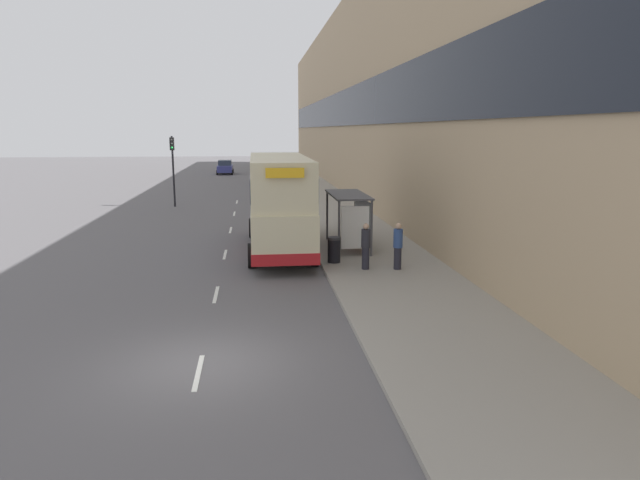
{
  "coord_description": "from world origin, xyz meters",
  "views": [
    {
      "loc": [
        1.37,
        -12.99,
        5.47
      ],
      "look_at": [
        4.81,
        16.81,
        -0.33
      ],
      "focal_mm": 32.0,
      "sensor_mm": 36.0,
      "label": 1
    }
  ],
  "objects": [
    {
      "name": "car_2",
      "position": [
        -2.26,
        60.15,
        0.86
      ],
      "size": [
        2.03,
        4.32,
        1.75
      ],
      "rotation": [
        0.0,
        0.0,
        3.14
      ],
      "color": "navy",
      "rests_on": "ground_plane"
    },
    {
      "name": "pedestrian_1",
      "position": [
        6.84,
        8.11,
        1.07
      ],
      "size": [
        0.36,
        0.36,
        1.81
      ],
      "color": "#23232D",
      "rests_on": "ground_plane"
    },
    {
      "name": "traffic_light_far_kerb",
      "position": [
        -4.4,
        29.03,
        3.39
      ],
      "size": [
        0.3,
        0.32,
        5.05
      ],
      "color": "black",
      "rests_on": "ground_plane"
    },
    {
      "name": "lane_mark_3",
      "position": [
        0.0,
        18.54,
        0.01
      ],
      "size": [
        0.12,
        2.0,
        0.01
      ],
      "color": "silver",
      "rests_on": "ground_plane"
    },
    {
      "name": "double_decker_bus_near",
      "position": [
        2.47,
        12.72,
        2.28
      ],
      "size": [
        2.85,
        10.2,
        4.3
      ],
      "color": "beige",
      "rests_on": "ground_plane"
    },
    {
      "name": "car_0",
      "position": [
        2.83,
        44.34,
        0.87
      ],
      "size": [
        1.98,
        4.01,
        1.75
      ],
      "color": "black",
      "rests_on": "ground_plane"
    },
    {
      "name": "lane_mark_4",
      "position": [
        0.0,
        24.89,
        0.01
      ],
      "size": [
        0.12,
        2.0,
        0.01
      ],
      "color": "silver",
      "rests_on": "ground_plane"
    },
    {
      "name": "terrace_facade",
      "position": [
        10.49,
        38.5,
        8.09
      ],
      "size": [
        3.1,
        93.0,
        16.2
      ],
      "color": "tan",
      "rests_on": "ground_plane"
    },
    {
      "name": "lane_mark_2",
      "position": [
        0.0,
        12.2,
        0.01
      ],
      "size": [
        0.12,
        2.0,
        0.01
      ],
      "color": "silver",
      "rests_on": "ground_plane"
    },
    {
      "name": "pedestrian_at_shelter",
      "position": [
        5.61,
        8.27,
        1.06
      ],
      "size": [
        0.36,
        0.36,
        1.8
      ],
      "color": "#23232D",
      "rests_on": "ground_plane"
    },
    {
      "name": "lane_mark_5",
      "position": [
        0.0,
        31.24,
        0.01
      ],
      "size": [
        0.12,
        2.0,
        0.01
      ],
      "color": "silver",
      "rests_on": "ground_plane"
    },
    {
      "name": "litter_bin",
      "position": [
        4.55,
        9.55,
        0.67
      ],
      "size": [
        0.55,
        0.55,
        1.05
      ],
      "color": "black",
      "rests_on": "ground_plane"
    },
    {
      "name": "ground_plane",
      "position": [
        0.0,
        0.0,
        0.0
      ],
      "size": [
        220.0,
        220.0,
        0.0
      ],
      "primitive_type": "plane",
      "color": "#5B595B"
    },
    {
      "name": "lane_mark_1",
      "position": [
        0.0,
        5.85,
        0.01
      ],
      "size": [
        0.12,
        2.0,
        0.01
      ],
      "color": "silver",
      "rests_on": "ground_plane"
    },
    {
      "name": "car_1",
      "position": [
        3.18,
        31.83,
        0.86
      ],
      "size": [
        1.96,
        3.99,
        1.73
      ],
      "color": "#B7B799",
      "rests_on": "ground_plane"
    },
    {
      "name": "bus_shelter",
      "position": [
        5.77,
        12.19,
        1.88
      ],
      "size": [
        1.6,
        4.2,
        2.48
      ],
      "color": "#4C4C51",
      "rests_on": "ground_plane"
    },
    {
      "name": "lane_mark_0",
      "position": [
        0.0,
        -0.5,
        0.01
      ],
      "size": [
        0.12,
        2.0,
        0.01
      ],
      "color": "silver",
      "rests_on": "ground_plane"
    },
    {
      "name": "pavement",
      "position": [
        6.5,
        38.5,
        0.07
      ],
      "size": [
        5.0,
        93.0,
        0.14
      ],
      "color": "gray",
      "rests_on": "ground_plane"
    }
  ]
}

